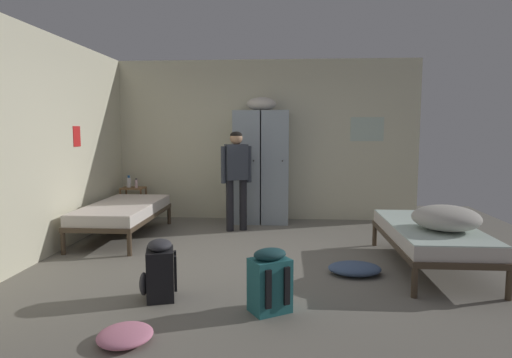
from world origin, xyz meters
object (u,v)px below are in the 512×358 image
at_px(locker_bank, 261,164).
at_px(person_traveler, 236,171).
at_px(lotion_bottle, 136,184).
at_px(bed_left_rear, 123,211).
at_px(backpack_teal, 269,281).
at_px(backpack_black, 159,271).
at_px(bedding_heap, 446,218).
at_px(shelf_unit, 134,201).
at_px(bed_right, 430,234).
at_px(water_bottle, 129,182).
at_px(clothes_pile_pink, 125,335).
at_px(clothes_pile_denim, 355,269).

relative_size(locker_bank, person_traveler, 1.37).
distance_m(person_traveler, lotion_bottle, 1.87).
relative_size(bed_left_rear, backpack_teal, 3.45).
bearing_deg(backpack_teal, lotion_bottle, 123.67).
distance_m(bed_left_rear, backpack_black, 2.53).
distance_m(locker_bank, bedding_heap, 3.34).
xyz_separation_m(shelf_unit, bed_right, (4.19, -2.29, 0.04)).
height_order(person_traveler, water_bottle, person_traveler).
relative_size(locker_bank, clothes_pile_pink, 4.84).
height_order(shelf_unit, backpack_teal, shelf_unit).
height_order(water_bottle, clothes_pile_pink, water_bottle).
xyz_separation_m(bed_right, backpack_teal, (-1.74, -1.31, -0.12)).
bearing_deg(shelf_unit, clothes_pile_pink, -71.47).
bearing_deg(clothes_pile_pink, bedding_heap, 30.58).
height_order(water_bottle, clothes_pile_denim, water_bottle).
relative_size(bed_left_rear, bedding_heap, 2.69).
bearing_deg(bed_right, person_traveler, 144.56).
bearing_deg(bedding_heap, bed_right, 106.33).
bearing_deg(lotion_bottle, person_traveler, -18.01).
xyz_separation_m(backpack_black, clothes_pile_pink, (-0.01, -0.84, -0.21)).
bearing_deg(backpack_black, lotion_bottle, 112.10).
relative_size(bed_right, water_bottle, 9.46).
relative_size(lotion_bottle, clothes_pile_pink, 0.37).
height_order(lotion_bottle, backpack_teal, lotion_bottle).
distance_m(shelf_unit, lotion_bottle, 0.31).
bearing_deg(lotion_bottle, bedding_heap, -30.85).
xyz_separation_m(locker_bank, lotion_bottle, (-2.10, -0.08, -0.33)).
xyz_separation_m(water_bottle, backpack_black, (1.51, -3.41, -0.40)).
distance_m(locker_bank, person_traveler, 0.73).
bearing_deg(person_traveler, bedding_heap, -38.45).
height_order(bedding_heap, clothes_pile_pink, bedding_heap).
bearing_deg(locker_bank, lotion_bottle, -177.92).
bearing_deg(water_bottle, bedding_heap, -30.56).
height_order(bedding_heap, water_bottle, water_bottle).
height_order(bed_right, backpack_black, backpack_black).
bearing_deg(bed_right, locker_bank, 130.92).
height_order(shelf_unit, clothes_pile_pink, shelf_unit).
bearing_deg(backpack_black, bed_left_rear, 117.79).
relative_size(shelf_unit, clothes_pile_pink, 1.33).
bearing_deg(bedding_heap, locker_bank, 129.03).
height_order(locker_bank, clothes_pile_denim, locker_bank).
bearing_deg(locker_bank, water_bottle, -179.59).
bearing_deg(clothes_pile_pink, backpack_black, 89.11).
xyz_separation_m(shelf_unit, backpack_teal, (2.44, -3.60, -0.09)).
height_order(lotion_bottle, clothes_pile_pink, lotion_bottle).
bearing_deg(water_bottle, bed_right, -28.44).
xyz_separation_m(backpack_teal, clothes_pile_pink, (-1.03, -0.62, -0.21)).
relative_size(backpack_teal, clothes_pile_denim, 0.98).
bearing_deg(backpack_black, person_traveler, 81.84).
bearing_deg(clothes_pile_pink, backpack_teal, 31.14).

